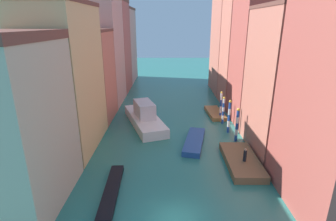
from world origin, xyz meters
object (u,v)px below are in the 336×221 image
mooring_pole_0 (236,124)px  mooring_pole_2 (223,110)px  person_on_dock (244,155)px  motorboat_1 (194,141)px  motorboat_0 (214,113)px  vaporetto_white (144,117)px  mooring_pole_3 (220,105)px  waterfront_dock (241,161)px  mooring_pole_1 (228,116)px  gondola_black (111,191)px

mooring_pole_0 → mooring_pole_2: (-0.47, 6.37, -0.14)m
person_on_dock → motorboat_1: person_on_dock is taller
person_on_dock → motorboat_0: (-0.22, 16.86, -1.13)m
motorboat_1 → person_on_dock: bearing=-50.4°
person_on_dock → motorboat_0: person_on_dock is taller
motorboat_0 → motorboat_1: (-4.52, -11.12, 0.03)m
mooring_pole_2 → motorboat_0: mooring_pole_2 is taller
mooring_pole_0 → motorboat_0: mooring_pole_0 is taller
mooring_pole_0 → vaporetto_white: 13.77m
mooring_pole_3 → vaporetto_white: bearing=-168.3°
waterfront_dock → mooring_pole_2: bearing=88.3°
person_on_dock → mooring_pole_2: (0.27, 12.95, 0.73)m
mooring_pole_1 → mooring_pole_2: bearing=91.0°
mooring_pole_0 → mooring_pole_2: 6.39m
vaporetto_white → motorboat_0: size_ratio=1.95×
person_on_dock → mooring_pole_3: (0.27, 14.92, 0.88)m
mooring_pole_3 → motorboat_1: 10.65m
mooring_pole_2 → motorboat_1: bearing=-124.8°
vaporetto_white → motorboat_1: 9.68m
mooring_pole_2 → motorboat_1: size_ratio=0.54×
vaporetto_white → mooring_pole_1: bearing=-14.4°
waterfront_dock → person_on_dock: size_ratio=5.32×
mooring_pole_0 → mooring_pole_3: 8.36m
mooring_pole_0 → motorboat_0: 10.52m
mooring_pole_0 → gondola_black: bearing=-141.7°
mooring_pole_1 → mooring_pole_2: size_ratio=1.12×
motorboat_1 → vaporetto_white: bearing=135.8°
waterfront_dock → vaporetto_white: (-11.56, 11.77, 0.79)m
mooring_pole_1 → motorboat_0: 7.79m
mooring_pole_0 → vaporetto_white: mooring_pole_0 is taller
mooring_pole_0 → motorboat_1: size_ratio=0.57×
mooring_pole_2 → vaporetto_white: bearing=-177.7°
waterfront_dock → mooring_pole_0: bearing=81.9°
waterfront_dock → motorboat_1: bearing=132.7°
waterfront_dock → mooring_pole_0: (0.83, 5.89, 1.93)m
person_on_dock → mooring_pole_1: bearing=87.9°
vaporetto_white → gondola_black: vaporetto_white is taller
gondola_black → motorboat_1: (8.48, 10.20, 0.10)m
gondola_black → motorboat_0: (13.01, 21.32, 0.07)m
person_on_dock → mooring_pole_2: mooring_pole_2 is taller
waterfront_dock → mooring_pole_0: 6.25m
mooring_pole_2 → person_on_dock: bearing=-91.2°
mooring_pole_1 → mooring_pole_2: 3.57m
mooring_pole_3 → person_on_dock: bearing=-91.0°
mooring_pole_1 → mooring_pole_3: mooring_pole_1 is taller
mooring_pole_2 → motorboat_1: 8.97m
waterfront_dock → gondola_black: bearing=-158.6°
mooring_pole_2 → motorboat_0: size_ratio=0.64×
vaporetto_white → gondola_black: size_ratio=1.60×
mooring_pole_0 → mooring_pole_3: mooring_pole_3 is taller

